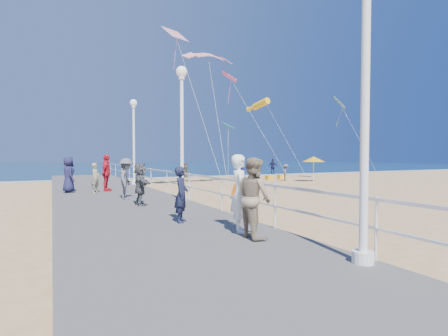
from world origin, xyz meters
name	(u,v)px	position (x,y,z in m)	size (l,w,h in m)	color
ground	(291,203)	(0.00, 0.00, 0.00)	(160.00, 160.00, 0.00)	tan
ocean	(104,166)	(0.00, 65.00, 0.01)	(160.00, 90.00, 0.05)	#0B2746
surf_line	(164,178)	(0.00, 20.50, 0.03)	(160.00, 1.20, 0.04)	silver
boardwalk	(127,209)	(-7.50, 0.00, 0.20)	(5.00, 44.00, 0.40)	#65605B
railing	(189,179)	(-5.05, 0.00, 1.25)	(0.05, 42.00, 0.55)	white
lamp_post_near	(366,66)	(-5.35, -9.00, 3.66)	(0.44, 0.44, 5.32)	white
lamp_post_mid	(182,119)	(-5.35, 0.00, 3.66)	(0.44, 0.44, 5.32)	white
lamp_post_far	(134,132)	(-5.35, 9.00, 3.66)	(0.44, 0.44, 5.32)	white
woman_holding_toddler	(240,193)	(-6.03, -5.98, 1.31)	(0.66, 0.44, 1.82)	white
toddler_held	(242,179)	(-5.88, -5.83, 1.63)	(0.37, 0.29, 0.76)	#3344C2
spectator_0	(181,194)	(-6.86, -4.23, 1.15)	(0.55, 0.36, 1.50)	#171A34
spectator_1	(254,198)	(-6.04, -6.64, 1.28)	(0.86, 0.67, 1.76)	gray
spectator_2	(126,179)	(-7.25, 1.49, 1.25)	(1.10, 0.63, 1.70)	#59585D
spectator_3	(106,173)	(-7.51, 5.29, 1.33)	(1.09, 0.46, 1.87)	red
spectator_4	(68,175)	(-9.26, 5.43, 1.28)	(0.86, 0.56, 1.75)	#1C1D3E
spectator_5	(140,184)	(-7.13, -0.53, 1.18)	(1.44, 0.46, 1.55)	#4F5053
spectator_6	(96,178)	(-8.11, 4.56, 1.13)	(0.53, 0.35, 1.45)	#948F66
beach_walker_a	(286,172)	(8.37, 11.81, 0.73)	(0.95, 0.55, 1.47)	#535458
beach_walker_b	(273,167)	(13.23, 20.89, 0.92)	(1.07, 0.45, 1.83)	#1A1A39
beach_walker_c	(185,172)	(0.04, 14.61, 0.81)	(0.79, 0.51, 1.62)	gray
box_kite	(240,193)	(-1.41, 2.40, 0.30)	(0.55, 0.55, 0.60)	red
beach_umbrella	(314,159)	(9.82, 9.87, 1.91)	(1.90, 1.90, 2.14)	white
beach_chair_left	(281,177)	(9.49, 14.06, 0.20)	(0.55, 0.55, 0.40)	#F6A919
beach_chair_right	(269,178)	(7.80, 13.56, 0.20)	(0.55, 0.55, 0.40)	gold
kite_parafoil	(209,55)	(-0.72, 7.86, 8.76)	(3.42, 0.90, 0.30)	red
kite_windsock	(261,104)	(5.83, 11.85, 6.55)	(0.56, 0.56, 2.77)	yellow
kite_diamond_pink	(229,77)	(1.37, 8.97, 7.77)	(1.18, 1.18, 0.02)	#FF5D9E
kite_diamond_multi	(340,103)	(13.35, 10.55, 6.96)	(1.38, 1.38, 0.02)	blue
kite_diamond_green	(228,126)	(2.99, 12.32, 4.66)	(1.03, 1.03, 0.02)	#25AD79
kite_diamond_redwhite	(175,34)	(-3.34, 6.83, 9.38)	(1.30, 1.30, 0.02)	red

